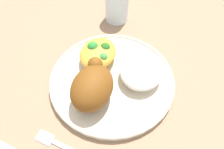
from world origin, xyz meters
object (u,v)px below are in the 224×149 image
Objects in this scene: plate at (112,79)px; roasted_chicken at (92,86)px; rice_pile at (141,71)px; fork at (64,147)px; water_glass at (117,5)px; mac_cheese_with_broccoli at (98,53)px.

plate is 0.08m from roasted_chicken.
roasted_chicken is (-0.06, 0.02, 0.05)m from plate.
roasted_chicken reaches higher than rice_pile.
water_glass reaches higher than fork.
plate is 0.18m from fork.
plate is at bearing 113.66° from rice_pile.
fork is (-0.20, 0.09, -0.03)m from rice_pile.
water_glass is at bearing 33.75° from rice_pile.
mac_cheese_with_broccoli is 0.71× the size of fork.
water_glass is (0.22, 0.07, 0.04)m from plate.
roasted_chicken is 1.11× the size of rice_pile.
water_glass reaches higher than roasted_chicken.
roasted_chicken reaches higher than fork.
mac_cheese_with_broccoli reaches higher than plate.
mac_cheese_with_broccoli is at bearing 82.65° from rice_pile.
mac_cheese_with_broccoli is at bearing -174.18° from water_glass.
plate is at bearing -128.39° from mac_cheese_with_broccoli.
roasted_chicken is 0.82× the size of fork.
plate is 0.23m from water_glass.
fork is (-0.22, -0.02, -0.04)m from mac_cheese_with_broccoli.
rice_pile is 1.03× the size of mac_cheese_with_broccoli.
mac_cheese_with_broccoli is at bearing 5.42° from fork.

